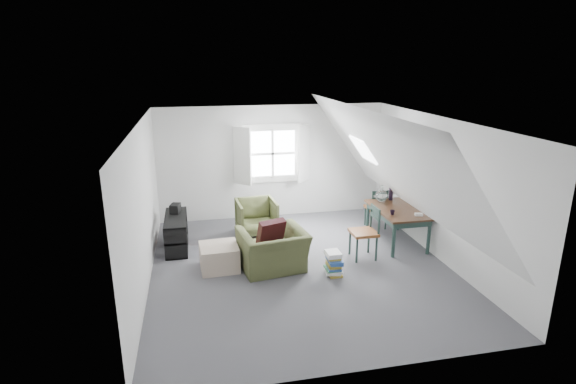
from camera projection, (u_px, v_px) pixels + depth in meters
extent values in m
plane|color=#4D4D52|center=(301.00, 267.00, 7.72)|extent=(5.50, 5.50, 0.00)
plane|color=white|center=(302.00, 122.00, 7.01)|extent=(5.50, 5.50, 0.00)
plane|color=silver|center=(272.00, 162.00, 9.95)|extent=(5.00, 0.00, 5.00)
plane|color=silver|center=(362.00, 273.00, 4.79)|extent=(5.00, 0.00, 5.00)
plane|color=silver|center=(143.00, 208.00, 6.87)|extent=(0.00, 5.50, 5.50)
plane|color=silver|center=(440.00, 189.00, 7.86)|extent=(0.00, 5.50, 5.50)
plane|color=white|center=(204.00, 172.00, 6.91)|extent=(3.19, 5.50, 4.48)
plane|color=white|center=(391.00, 163.00, 7.52)|extent=(3.19, 5.50, 4.48)
cube|color=white|center=(272.00, 153.00, 9.87)|extent=(1.30, 0.04, 1.30)
cube|color=white|center=(242.00, 156.00, 9.59)|extent=(0.35, 0.35, 1.25)
cube|color=white|center=(304.00, 154.00, 9.85)|extent=(0.35, 0.35, 1.25)
cube|color=white|center=(272.00, 154.00, 9.86)|extent=(1.00, 0.02, 1.00)
cube|color=white|center=(273.00, 154.00, 9.84)|extent=(1.08, 0.04, 0.05)
cube|color=white|center=(273.00, 154.00, 9.84)|extent=(0.05, 0.04, 1.08)
cube|color=white|center=(363.00, 150.00, 8.75)|extent=(0.35, 0.75, 0.47)
imported|color=#454B29|center=(273.00, 269.00, 7.66)|extent=(1.20, 1.09, 0.70)
imported|color=#454B29|center=(257.00, 233.00, 9.23)|extent=(0.82, 0.84, 0.72)
cube|color=#350E13|center=(271.00, 233.00, 7.63)|extent=(0.53, 0.41, 0.49)
cube|color=tan|center=(219.00, 257.00, 7.63)|extent=(0.66, 0.66, 0.42)
cube|color=#311C11|center=(398.00, 210.00, 8.59)|extent=(0.83, 1.39, 0.04)
cube|color=#213731|center=(397.00, 213.00, 8.61)|extent=(0.74, 1.30, 0.11)
cylinder|color=#213731|center=(394.00, 240.00, 8.03)|extent=(0.06, 0.06, 0.66)
cylinder|color=#213731|center=(429.00, 237.00, 8.17)|extent=(0.06, 0.06, 0.66)
cylinder|color=#213731|center=(368.00, 217.00, 9.20)|extent=(0.06, 0.06, 0.66)
cylinder|color=#213731|center=(399.00, 215.00, 9.34)|extent=(0.06, 0.06, 0.66)
sphere|color=silver|center=(381.00, 196.00, 8.94)|extent=(0.24, 0.24, 0.24)
cylinder|color=silver|center=(382.00, 188.00, 8.89)|extent=(0.08, 0.08, 0.13)
cylinder|color=black|center=(391.00, 194.00, 9.08)|extent=(0.08, 0.08, 0.26)
cylinder|color=#3F2D1E|center=(392.00, 180.00, 9.00)|extent=(0.03, 0.06, 0.47)
cylinder|color=#3F2D1E|center=(392.00, 180.00, 9.01)|extent=(0.05, 0.06, 0.47)
cylinder|color=#3F2D1E|center=(392.00, 180.00, 8.99)|extent=(0.06, 0.08, 0.47)
imported|color=black|center=(392.00, 215.00, 8.25)|extent=(0.10, 0.10, 0.09)
cube|color=white|center=(419.00, 214.00, 8.19)|extent=(0.15, 0.12, 0.04)
cube|color=brown|center=(376.00, 208.00, 9.46)|extent=(0.40, 0.40, 0.05)
cylinder|color=#213731|center=(379.00, 215.00, 9.71)|extent=(0.03, 0.03, 0.41)
cylinder|color=#213731|center=(386.00, 220.00, 9.40)|extent=(0.03, 0.03, 0.41)
cylinder|color=#213731|center=(365.00, 216.00, 9.64)|extent=(0.03, 0.03, 0.41)
cylinder|color=#213731|center=(371.00, 221.00, 9.34)|extent=(0.03, 0.03, 0.41)
cylinder|color=#213731|center=(387.00, 200.00, 9.26)|extent=(0.03, 0.03, 0.43)
cylinder|color=#213731|center=(372.00, 201.00, 9.19)|extent=(0.03, 0.03, 0.43)
cube|color=#213731|center=(380.00, 193.00, 9.18)|extent=(0.33, 0.03, 0.08)
cube|color=#213731|center=(380.00, 199.00, 9.21)|extent=(0.33, 0.03, 0.06)
cube|color=brown|center=(364.00, 233.00, 7.98)|extent=(0.45, 0.45, 0.05)
cylinder|color=#213731|center=(350.00, 243.00, 8.18)|extent=(0.04, 0.04, 0.46)
cylinder|color=#213731|center=(369.00, 241.00, 8.25)|extent=(0.04, 0.04, 0.46)
cylinder|color=#213731|center=(357.00, 250.00, 7.84)|extent=(0.04, 0.04, 0.46)
cylinder|color=#213731|center=(376.00, 249.00, 7.91)|extent=(0.04, 0.04, 0.46)
cylinder|color=#213731|center=(371.00, 216.00, 8.12)|extent=(0.04, 0.04, 0.48)
cylinder|color=#213731|center=(379.00, 223.00, 7.78)|extent=(0.04, 0.04, 0.48)
cube|color=#213731|center=(376.00, 209.00, 7.90)|extent=(0.03, 0.36, 0.09)
cube|color=#213731|center=(375.00, 217.00, 7.94)|extent=(0.03, 0.36, 0.06)
cube|color=black|center=(178.00, 246.00, 8.56)|extent=(0.40, 1.19, 0.03)
cube|color=black|center=(177.00, 232.00, 8.48)|extent=(0.40, 1.19, 0.03)
cube|color=black|center=(175.00, 218.00, 8.39)|extent=(0.40, 1.19, 0.03)
cube|color=black|center=(176.00, 244.00, 7.93)|extent=(0.40, 0.03, 0.60)
cube|color=black|center=(177.00, 222.00, 9.02)|extent=(0.40, 0.03, 0.60)
cube|color=#264C99|center=(177.00, 248.00, 8.20)|extent=(0.18, 0.20, 0.22)
cube|color=red|center=(177.00, 239.00, 8.62)|extent=(0.18, 0.24, 0.22)
cube|color=white|center=(176.00, 230.00, 8.26)|extent=(0.18, 0.22, 0.20)
cube|color=black|center=(175.00, 209.00, 8.60)|extent=(0.22, 0.27, 0.19)
cube|color=#B29933|center=(334.00, 274.00, 7.46)|extent=(0.21, 0.28, 0.03)
cube|color=white|center=(333.00, 271.00, 7.46)|extent=(0.28, 0.31, 0.03)
cube|color=white|center=(335.00, 270.00, 7.43)|extent=(0.23, 0.30, 0.04)
cube|color=#337F4C|center=(332.00, 268.00, 7.42)|extent=(0.23, 0.29, 0.03)
cube|color=#264C99|center=(334.00, 267.00, 7.40)|extent=(0.25, 0.32, 0.03)
cube|color=#B29933|center=(333.00, 265.00, 7.41)|extent=(0.22, 0.28, 0.03)
cube|color=#B29933|center=(334.00, 263.00, 7.42)|extent=(0.25, 0.31, 0.04)
cube|color=#264C99|center=(336.00, 262.00, 7.38)|extent=(0.25, 0.32, 0.04)
cube|color=#264C99|center=(335.00, 260.00, 7.36)|extent=(0.25, 0.31, 0.03)
cube|color=#B29933|center=(333.00, 257.00, 7.40)|extent=(0.23, 0.29, 0.04)
cube|color=white|center=(333.00, 255.00, 7.38)|extent=(0.23, 0.27, 0.04)
cube|color=white|center=(333.00, 253.00, 7.37)|extent=(0.23, 0.28, 0.03)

